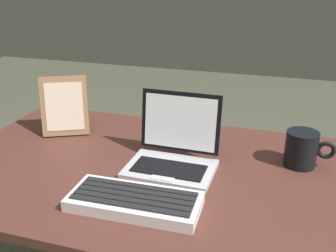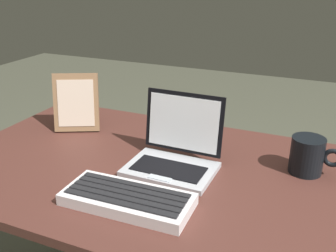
{
  "view_description": "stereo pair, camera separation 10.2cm",
  "coord_description": "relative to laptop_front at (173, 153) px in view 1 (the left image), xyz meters",
  "views": [
    {
      "loc": [
        0.19,
        -0.91,
        1.27
      ],
      "look_at": [
        -0.09,
        -0.01,
        0.88
      ],
      "focal_mm": 41.42,
      "sensor_mm": 36.0,
      "label": 1
    },
    {
      "loc": [
        0.29,
        -0.88,
        1.27
      ],
      "look_at": [
        -0.09,
        -0.01,
        0.88
      ],
      "focal_mm": 41.42,
      "sensor_mm": 36.0,
      "label": 2
    }
  ],
  "objects": [
    {
      "name": "desk",
      "position": [
        0.08,
        -0.02,
        -0.18
      ],
      "size": [
        1.48,
        0.74,
        0.74
      ],
      "color": "#4D2821",
      "rests_on": "ground"
    },
    {
      "name": "laptop_front",
      "position": [
        0.0,
        0.0,
        0.0
      ],
      "size": [
        0.24,
        0.2,
        0.2
      ],
      "color": "#AFB0B6",
      "rests_on": "desk"
    },
    {
      "name": "external_keyboard",
      "position": [
        -0.03,
        -0.22,
        -0.03
      ],
      "size": [
        0.31,
        0.14,
        0.03
      ],
      "color": "silver",
      "rests_on": "desk"
    },
    {
      "name": "photo_frame",
      "position": [
        -0.41,
        0.12,
        0.06
      ],
      "size": [
        0.16,
        0.12,
        0.2
      ],
      "color": "#876243",
      "rests_on": "desk"
    },
    {
      "name": "coffee_mug",
      "position": [
        0.34,
        0.12,
        0.01
      ],
      "size": [
        0.14,
        0.09,
        0.1
      ],
      "color": "black",
      "rests_on": "desk"
    }
  ]
}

